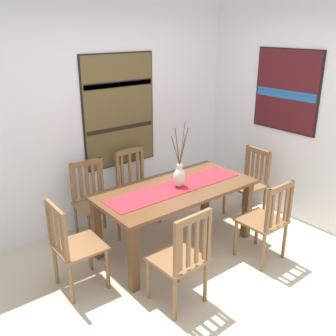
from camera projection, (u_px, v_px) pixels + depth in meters
name	position (u px, v px, depth m)	size (l,w,h in m)	color
ground_plane	(210.00, 286.00, 3.67)	(6.40, 6.40, 0.03)	beige
wall_back	(104.00, 113.00, 4.56)	(6.40, 0.12, 2.70)	silver
wall_side	(334.00, 119.00, 4.28)	(0.12, 6.40, 2.70)	silver
dining_table	(176.00, 197.00, 4.10)	(1.72, 0.84, 0.72)	brown
table_runner	(176.00, 187.00, 4.06)	(1.58, 0.36, 0.01)	#B7232D
centerpiece_vase	(179.00, 176.00, 4.03)	(0.22, 0.18, 0.73)	silver
chair_0	(73.00, 245.00, 3.48)	(0.43, 0.43, 0.90)	brown
chair_1	(266.00, 220.00, 3.93)	(0.43, 0.43, 0.90)	brown
chair_2	(136.00, 186.00, 4.75)	(0.42, 0.42, 0.91)	brown
chair_3	(93.00, 199.00, 4.35)	(0.44, 0.44, 0.91)	brown
chair_4	(249.00, 181.00, 4.89)	(0.44, 0.44, 0.88)	brown
chair_5	(182.00, 257.00, 3.27)	(0.43, 0.43, 0.93)	brown
painting_on_back_wall	(119.00, 111.00, 4.60)	(0.98, 0.05, 1.35)	black
painting_on_side_wall	(287.00, 91.00, 4.60)	(0.05, 0.89, 0.98)	black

